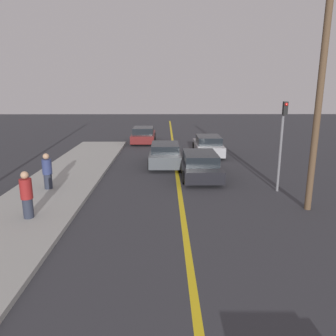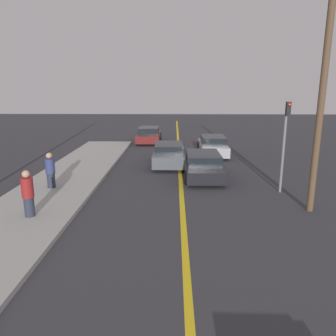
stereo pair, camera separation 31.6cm
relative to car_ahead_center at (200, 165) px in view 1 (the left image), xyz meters
name	(u,v)px [view 1 (the left image)]	position (x,y,z in m)	size (l,w,h in m)	color
road_center_line	(178,179)	(-1.16, -0.63, -0.62)	(0.20, 60.00, 0.01)	gold
sidewalk_left	(40,201)	(-6.86, -4.12, -0.55)	(3.59, 29.03, 0.16)	#9E9E99
car_ahead_center	(200,165)	(0.00, 0.00, 0.00)	(2.04, 4.68, 1.29)	black
car_far_distant	(165,154)	(-1.81, 2.62, 0.02)	(1.95, 4.23, 1.33)	#4C5156
car_parked_left_lot	(208,146)	(1.15, 5.60, 0.03)	(1.94, 4.27, 1.34)	#9E9EA3
car_oncoming_far	(143,135)	(-3.64, 10.92, 0.01)	(2.02, 4.24, 1.31)	maroon
pedestrian_mid_group	(27,195)	(-6.54, -5.98, 0.35)	(0.41, 0.41, 1.66)	#282D3D
pedestrian_far_standing	(47,171)	(-7.02, -2.60, 0.32)	(0.41, 0.41, 1.60)	#282D3D
traffic_light	(282,137)	(3.25, -2.62, 1.82)	(0.18, 0.40, 3.97)	slate
utility_pole	(318,105)	(3.66, -4.84, 3.32)	(0.24, 0.24, 7.88)	brown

